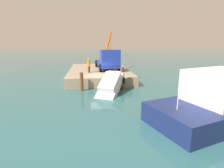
% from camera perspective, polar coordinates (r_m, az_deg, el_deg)
% --- Properties ---
extents(ground, '(200.00, 200.00, 0.00)m').
position_cam_1_polar(ground, '(20.93, -3.49, -0.28)').
color(ground, '#2D6066').
extents(dock, '(13.03, 8.02, 1.13)m').
position_cam_1_polar(dock, '(25.54, -4.23, 3.47)').
color(dock, gray).
rests_on(dock, ground).
extents(crane_truck, '(11.17, 3.21, 5.54)m').
position_cam_1_polar(crane_truck, '(24.67, -1.23, 7.69)').
color(crane_truck, navy).
rests_on(crane_truck, dock).
extents(dock_worker, '(0.34, 0.34, 1.80)m').
position_cam_1_polar(dock_worker, '(22.59, -7.35, 5.92)').
color(dock_worker, '#2F2F2F').
rests_on(dock_worker, dock).
extents(salvaged_car, '(4.76, 3.52, 2.90)m').
position_cam_1_polar(salvaged_car, '(17.21, -0.64, -0.73)').
color(salvaged_car, silver).
rests_on(salvaged_car, ground).
extents(piling_near, '(0.34, 0.34, 1.89)m').
position_cam_1_polar(piling_near, '(18.46, -9.60, 0.72)').
color(piling_near, brown).
rests_on(piling_near, ground).
extents(piling_mid, '(0.38, 0.38, 2.37)m').
position_cam_1_polar(piling_mid, '(18.66, 3.21, 1.77)').
color(piling_mid, brown).
rests_on(piling_mid, ground).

